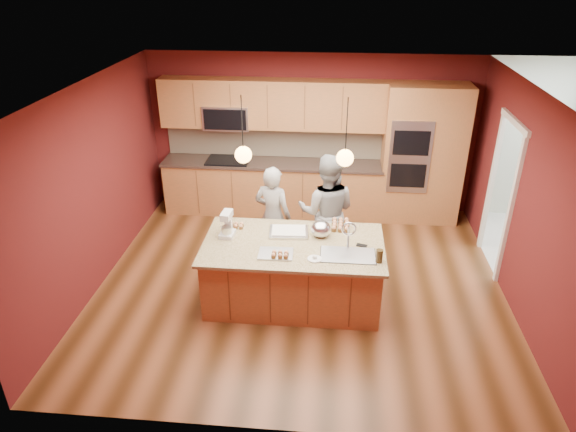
# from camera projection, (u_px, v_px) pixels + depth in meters

# --- Properties ---
(floor) EXTENTS (5.50, 5.50, 0.00)m
(floor) POSITION_uv_depth(u_px,v_px,m) (300.00, 283.00, 7.14)
(floor) COLOR #42250F
(floor) RESTS_ON ground
(ceiling) EXTENTS (5.50, 5.50, 0.00)m
(ceiling) POSITION_uv_depth(u_px,v_px,m) (303.00, 89.00, 5.92)
(ceiling) COLOR silver
(ceiling) RESTS_ON ground
(wall_back) EXTENTS (5.50, 0.00, 5.50)m
(wall_back) POSITION_uv_depth(u_px,v_px,m) (311.00, 134.00, 8.75)
(wall_back) COLOR #511415
(wall_back) RESTS_ON ground
(wall_front) EXTENTS (5.50, 0.00, 5.50)m
(wall_front) POSITION_uv_depth(u_px,v_px,m) (281.00, 318.00, 4.31)
(wall_front) COLOR #511415
(wall_front) RESTS_ON ground
(wall_left) EXTENTS (0.00, 5.00, 5.00)m
(wall_left) POSITION_uv_depth(u_px,v_px,m) (93.00, 187.00, 6.75)
(wall_left) COLOR #511415
(wall_left) RESTS_ON ground
(wall_right) EXTENTS (0.00, 5.00, 5.00)m
(wall_right) POSITION_uv_depth(u_px,v_px,m) (524.00, 203.00, 6.31)
(wall_right) COLOR #511415
(wall_right) RESTS_ON ground
(cabinet_run) EXTENTS (3.74, 0.64, 2.30)m
(cabinet_run) POSITION_uv_depth(u_px,v_px,m) (270.00, 158.00, 8.75)
(cabinet_run) COLOR #905E37
(cabinet_run) RESTS_ON floor
(oven_column) EXTENTS (1.30, 0.62, 2.30)m
(oven_column) POSITION_uv_depth(u_px,v_px,m) (422.00, 155.00, 8.42)
(oven_column) COLOR #905E37
(oven_column) RESTS_ON floor
(doorway_trim) EXTENTS (0.08, 1.11, 2.20)m
(doorway_trim) POSITION_uv_depth(u_px,v_px,m) (500.00, 198.00, 7.16)
(doorway_trim) COLOR silver
(doorway_trim) RESTS_ON wall_right
(pendant_left) EXTENTS (0.20, 0.20, 0.80)m
(pendant_left) POSITION_uv_depth(u_px,v_px,m) (243.00, 154.00, 5.97)
(pendant_left) COLOR black
(pendant_left) RESTS_ON ceiling
(pendant_right) EXTENTS (0.20, 0.20, 0.80)m
(pendant_right) POSITION_uv_depth(u_px,v_px,m) (345.00, 158.00, 5.87)
(pendant_right) COLOR black
(pendant_right) RESTS_ON ceiling
(island) EXTENTS (2.28, 1.28, 1.22)m
(island) POSITION_uv_depth(u_px,v_px,m) (294.00, 271.00, 6.63)
(island) COLOR #905E37
(island) RESTS_ON floor
(person_left) EXTENTS (0.63, 0.51, 1.51)m
(person_left) POSITION_uv_depth(u_px,v_px,m) (273.00, 216.00, 7.31)
(person_left) COLOR black
(person_left) RESTS_ON floor
(person_right) EXTENTS (0.89, 0.73, 1.71)m
(person_right) POSITION_uv_depth(u_px,v_px,m) (327.00, 212.00, 7.20)
(person_right) COLOR slate
(person_right) RESTS_ON floor
(stand_mixer) EXTENTS (0.20, 0.26, 0.33)m
(stand_mixer) POSITION_uv_depth(u_px,v_px,m) (227.00, 226.00, 6.57)
(stand_mixer) COLOR silver
(stand_mixer) RESTS_ON island
(sheet_cake) EXTENTS (0.52, 0.40, 0.05)m
(sheet_cake) POSITION_uv_depth(u_px,v_px,m) (289.00, 232.00, 6.68)
(sheet_cake) COLOR silver
(sheet_cake) RESTS_ON island
(cooling_rack) EXTENTS (0.42, 0.31, 0.02)m
(cooling_rack) POSITION_uv_depth(u_px,v_px,m) (276.00, 254.00, 6.21)
(cooling_rack) COLOR #AFB1B6
(cooling_rack) RESTS_ON island
(mixing_bowl) EXTENTS (0.26, 0.26, 0.22)m
(mixing_bowl) POSITION_uv_depth(u_px,v_px,m) (321.00, 229.00, 6.57)
(mixing_bowl) COLOR silver
(mixing_bowl) RESTS_ON island
(plate) EXTENTS (0.17, 0.17, 0.01)m
(plate) POSITION_uv_depth(u_px,v_px,m) (315.00, 259.00, 6.11)
(plate) COLOR silver
(plate) RESTS_ON island
(tumbler) EXTENTS (0.08, 0.08, 0.16)m
(tumbler) POSITION_uv_depth(u_px,v_px,m) (379.00, 256.00, 6.02)
(tumbler) COLOR #322511
(tumbler) RESTS_ON island
(phone) EXTENTS (0.15, 0.11, 0.01)m
(phone) POSITION_uv_depth(u_px,v_px,m) (362.00, 245.00, 6.39)
(phone) COLOR black
(phone) RESTS_ON island
(cupcakes_left) EXTENTS (0.21, 0.14, 0.06)m
(cupcakes_left) POSITION_uv_depth(u_px,v_px,m) (236.00, 225.00, 6.81)
(cupcakes_left) COLOR tan
(cupcakes_left) RESTS_ON island
(cupcakes_rack) EXTENTS (0.22, 0.14, 0.06)m
(cupcakes_rack) POSITION_uv_depth(u_px,v_px,m) (280.00, 254.00, 6.12)
(cupcakes_rack) COLOR tan
(cupcakes_rack) RESTS_ON island
(cupcakes_right) EXTENTS (0.25, 0.34, 0.08)m
(cupcakes_right) POSITION_uv_depth(u_px,v_px,m) (341.00, 225.00, 6.82)
(cupcakes_right) COLOR tan
(cupcakes_right) RESTS_ON island
(dryer) EXTENTS (0.60, 0.62, 0.88)m
(dryer) POSITION_uv_depth(u_px,v_px,m) (576.00, 217.00, 7.97)
(dryer) COLOR silver
(dryer) RESTS_ON floor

